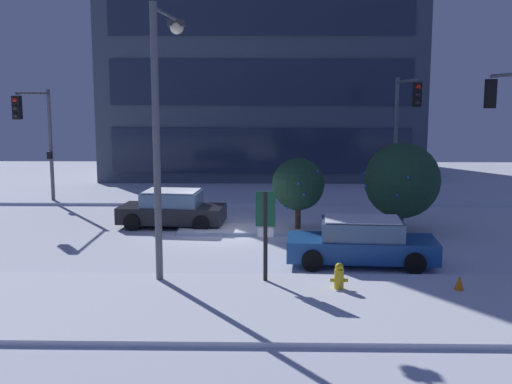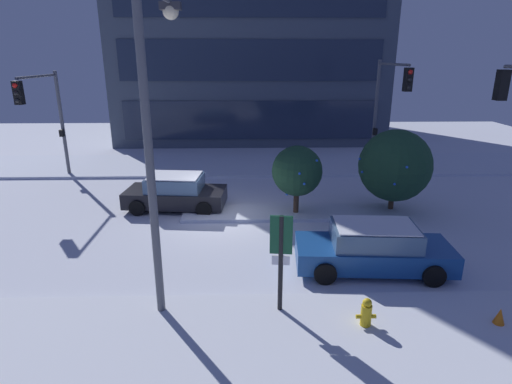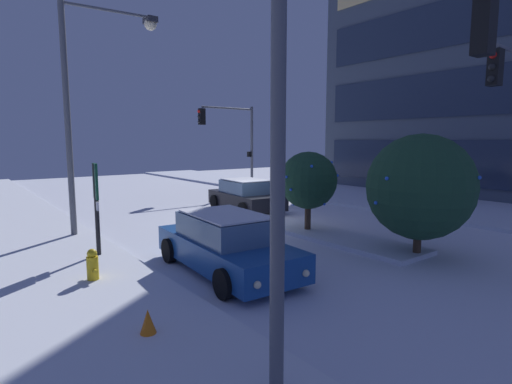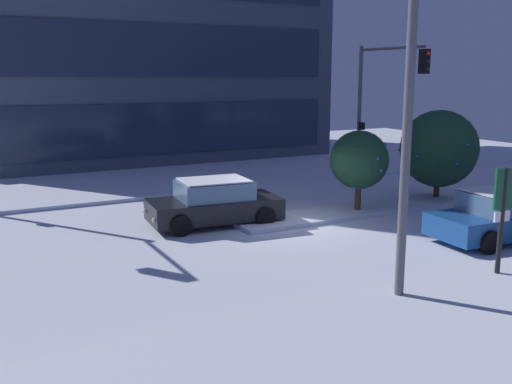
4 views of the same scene
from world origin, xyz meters
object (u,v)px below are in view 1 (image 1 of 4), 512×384
at_px(parking_info_sign, 265,226).
at_px(construction_cone, 459,285).
at_px(car_near, 362,243).
at_px(decorated_tree_median, 402,180).
at_px(decorated_tree_left_of_median, 298,184).
at_px(traffic_light_corner_far_left, 37,127).
at_px(traffic_light_corner_far_right, 404,120).
at_px(fire_hydrant, 339,279).
at_px(street_lamp_arched, 163,104).
at_px(car_far, 172,209).

distance_m(parking_info_sign, construction_cone, 5.49).
xyz_separation_m(car_near, decorated_tree_median, (2.27, 5.00, 1.31)).
xyz_separation_m(decorated_tree_median, decorated_tree_left_of_median, (-4.07, -0.31, -0.12)).
height_order(parking_info_sign, construction_cone, parking_info_sign).
relative_size(decorated_tree_left_of_median, construction_cone, 5.32).
bearing_deg(car_near, decorated_tree_left_of_median, 115.05).
xyz_separation_m(traffic_light_corner_far_left, decorated_tree_left_of_median, (11.87, -4.76, -1.96)).
bearing_deg(parking_info_sign, traffic_light_corner_far_right, -20.99).
bearing_deg(car_near, traffic_light_corner_far_left, 149.37).
bearing_deg(parking_info_sign, fire_hydrant, -102.51).
height_order(traffic_light_corner_far_left, fire_hydrant, traffic_light_corner_far_left).
height_order(traffic_light_corner_far_left, decorated_tree_left_of_median, traffic_light_corner_far_left).
bearing_deg(car_near, construction_cone, -49.56).
bearing_deg(fire_hydrant, traffic_light_corner_far_right, 71.21).
distance_m(car_near, parking_info_sign, 3.91).
distance_m(car_near, construction_cone, 3.75).
bearing_deg(traffic_light_corner_far_left, decorated_tree_median, 74.41).
distance_m(car_near, traffic_light_corner_far_right, 10.54).
distance_m(decorated_tree_median, construction_cone, 8.18).
xyz_separation_m(traffic_light_corner_far_right, decorated_tree_left_of_median, (-4.99, -4.72, -2.32)).
relative_size(traffic_light_corner_far_right, parking_info_sign, 2.28).
xyz_separation_m(street_lamp_arched, fire_hydrant, (4.96, -1.64, -4.68)).
bearing_deg(car_far, decorated_tree_left_of_median, 174.77).
bearing_deg(fire_hydrant, car_near, 70.86).
relative_size(traffic_light_corner_far_left, parking_info_sign, 2.08).
xyz_separation_m(traffic_light_corner_far_left, fire_hydrant, (12.65, -12.42, -3.44)).
bearing_deg(parking_info_sign, car_far, 33.09).
bearing_deg(street_lamp_arched, decorated_tree_median, -48.44).
distance_m(traffic_light_corner_far_right, decorated_tree_left_of_median, 7.25).
xyz_separation_m(car_near, traffic_light_corner_far_left, (-13.68, 9.45, 3.14)).
height_order(fire_hydrant, decorated_tree_median, decorated_tree_median).
relative_size(traffic_light_corner_far_left, decorated_tree_left_of_median, 1.91).
xyz_separation_m(car_far, traffic_light_corner_far_left, (-6.78, 3.79, 3.14)).
distance_m(car_near, decorated_tree_median, 5.64).
height_order(traffic_light_corner_far_left, street_lamp_arched, street_lamp_arched).
bearing_deg(fire_hydrant, decorated_tree_median, 67.51).
height_order(traffic_light_corner_far_left, parking_info_sign, traffic_light_corner_far_left).
relative_size(decorated_tree_median, construction_cone, 6.37).
height_order(decorated_tree_median, construction_cone, decorated_tree_median).
bearing_deg(car_near, car_far, 144.68).
distance_m(car_far, decorated_tree_median, 9.28).
xyz_separation_m(parking_info_sign, decorated_tree_left_of_median, (1.23, 6.95, 0.18)).
relative_size(street_lamp_arched, construction_cone, 14.20).
relative_size(car_far, traffic_light_corner_far_right, 0.73).
bearing_deg(car_near, fire_hydrant, -105.13).
height_order(decorated_tree_left_of_median, construction_cone, decorated_tree_left_of_median).
bearing_deg(fire_hydrant, traffic_light_corner_far_left, 135.52).
bearing_deg(car_far, street_lamp_arched, 102.88).
distance_m(street_lamp_arched, decorated_tree_left_of_median, 8.00).
distance_m(traffic_light_corner_far_left, traffic_light_corner_far_right, 16.86).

